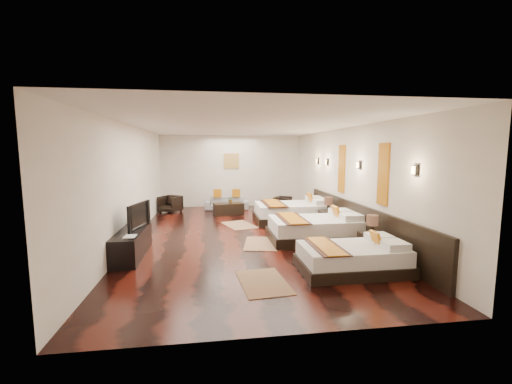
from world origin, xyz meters
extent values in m
cube|color=black|center=(0.00, 0.00, 0.00)|extent=(5.50, 9.50, 0.01)
cube|color=white|center=(0.00, 0.00, 2.80)|extent=(5.50, 9.50, 0.01)
cube|color=silver|center=(0.00, 4.75, 1.40)|extent=(5.50, 0.01, 2.80)
cube|color=silver|center=(-2.75, 0.00, 1.40)|extent=(0.01, 9.50, 2.80)
cube|color=silver|center=(2.75, 0.00, 1.40)|extent=(0.01, 9.50, 2.80)
cube|color=black|center=(2.71, -0.80, 0.45)|extent=(0.08, 6.60, 0.90)
cube|color=black|center=(1.67, -2.84, 0.10)|extent=(1.91, 1.18, 0.20)
cube|color=white|center=(1.67, -2.84, 0.34)|extent=(1.82, 1.09, 0.27)
cube|color=#C26E0D|center=(2.12, -2.84, 0.58)|extent=(0.14, 0.29, 0.29)
cube|color=#38190F|center=(1.17, -2.84, 0.48)|extent=(0.50, 1.20, 0.02)
cube|color=#C26E0D|center=(1.17, -2.84, 0.50)|extent=(0.35, 1.20, 0.02)
cube|color=black|center=(1.67, -0.72, 0.12)|extent=(2.23, 1.38, 0.23)
cube|color=white|center=(1.67, -0.72, 0.39)|extent=(2.12, 1.27, 0.32)
cube|color=#C26E0D|center=(2.20, -0.72, 0.68)|extent=(0.17, 0.34, 0.34)
cube|color=#38190F|center=(1.09, -0.72, 0.56)|extent=(0.58, 1.40, 0.02)
cube|color=#C26E0D|center=(1.09, -0.72, 0.58)|extent=(0.40, 1.40, 0.02)
cube|color=black|center=(1.67, 1.45, 0.12)|extent=(2.35, 1.45, 0.25)
cube|color=white|center=(1.67, 1.45, 0.41)|extent=(2.23, 1.34, 0.34)
cube|color=#C26E0D|center=(2.23, 1.45, 0.72)|extent=(0.17, 0.36, 0.36)
cube|color=#38190F|center=(1.06, 1.45, 0.59)|extent=(0.61, 1.48, 0.02)
cube|color=#C26E0D|center=(1.06, 1.45, 0.61)|extent=(0.42, 1.48, 0.02)
cube|color=black|center=(2.44, -2.07, 0.24)|extent=(0.44, 0.44, 0.49)
cylinder|color=black|center=(2.44, -2.07, 0.59)|extent=(0.08, 0.08, 0.20)
cylinder|color=#3F2619|center=(2.44, -2.07, 0.76)|extent=(0.24, 0.24, 0.22)
cube|color=black|center=(2.44, 0.47, 0.25)|extent=(0.45, 0.45, 0.50)
cylinder|color=black|center=(2.44, 0.47, 0.61)|extent=(0.08, 0.08, 0.20)
cylinder|color=#3F2619|center=(2.44, 0.47, 0.79)|extent=(0.24, 0.24, 0.22)
cube|color=#8C6847|center=(-0.02, -3.14, 0.01)|extent=(0.86, 1.26, 0.01)
cube|color=#8C6847|center=(0.31, -0.83, 0.01)|extent=(0.96, 1.32, 0.01)
cube|color=#8C6847|center=(-0.02, 1.21, 0.01)|extent=(1.08, 1.37, 0.01)
cube|color=black|center=(-2.50, -1.35, 0.28)|extent=(0.50, 1.80, 0.55)
imported|color=black|center=(-2.45, -1.21, 0.83)|extent=(0.36, 0.96, 0.55)
imported|color=black|center=(-2.50, -1.95, 0.56)|extent=(0.22, 0.30, 0.03)
imported|color=brown|center=(-2.50, -0.61, 0.70)|extent=(0.30, 0.30, 0.31)
imported|color=gray|center=(-0.23, 3.97, 0.23)|extent=(1.65, 0.77, 0.47)
imported|color=black|center=(-2.27, 3.60, 0.30)|extent=(0.90, 0.90, 0.61)
imported|color=black|center=(1.78, 3.34, 0.27)|extent=(0.79, 0.79, 0.54)
cube|color=black|center=(-0.23, 2.92, 0.20)|extent=(1.07, 0.67, 0.40)
imported|color=#22551C|center=(-0.16, 2.92, 0.53)|extent=(0.23, 0.20, 0.25)
cube|color=#D86014|center=(2.73, -1.90, 1.70)|extent=(0.04, 0.40, 1.30)
cube|color=#D86014|center=(2.73, 0.30, 1.70)|extent=(0.04, 0.40, 1.30)
cube|color=black|center=(2.71, -3.00, 1.85)|extent=(0.06, 0.12, 0.18)
cube|color=#FFD18C|center=(2.68, -3.00, 1.85)|extent=(0.02, 0.10, 0.14)
cube|color=black|center=(2.71, -0.80, 1.85)|extent=(0.06, 0.12, 0.18)
cube|color=#FFD18C|center=(2.68, -0.80, 1.85)|extent=(0.02, 0.10, 0.14)
cube|color=black|center=(2.71, 1.40, 1.85)|extent=(0.06, 0.12, 0.18)
cube|color=#FFD18C|center=(2.68, 1.40, 1.85)|extent=(0.02, 0.10, 0.14)
cube|color=black|center=(2.71, 2.30, 1.85)|extent=(0.06, 0.12, 0.18)
cube|color=#FFD18C|center=(2.68, 2.30, 1.85)|extent=(0.02, 0.10, 0.14)
cube|color=#AD873F|center=(0.00, 4.73, 1.80)|extent=(0.60, 0.04, 0.60)
camera|label=1|loc=(-0.88, -8.35, 2.18)|focal=23.17mm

